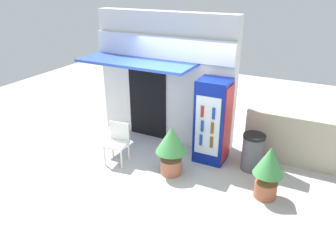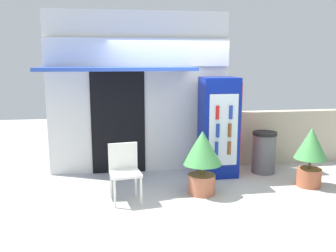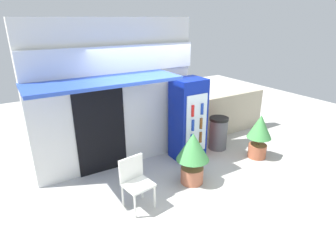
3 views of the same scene
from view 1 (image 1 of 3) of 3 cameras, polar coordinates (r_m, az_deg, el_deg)
ground at (r=7.01m, az=-0.81°, el=-7.47°), size 16.00×16.00×0.00m
storefront_building at (r=7.82m, az=-0.72°, el=8.55°), size 3.44×1.28×3.04m
drink_cooler at (r=7.01m, az=7.79°, el=0.80°), size 0.67×0.66×1.84m
plastic_chair at (r=7.13m, az=-8.75°, el=-2.40°), size 0.51×0.49×0.89m
potted_plant_near_shop at (r=6.56m, az=0.55°, el=-3.47°), size 0.63×0.63×1.04m
potted_plant_curbside at (r=6.14m, az=17.11°, el=-7.03°), size 0.55×0.55×1.03m
trash_bin at (r=7.03m, az=14.52°, el=-4.42°), size 0.46×0.46×0.80m
stone_boundary_wall at (r=7.42m, az=22.33°, el=-2.65°), size 2.39×0.24×1.10m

